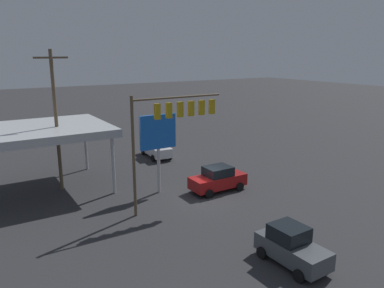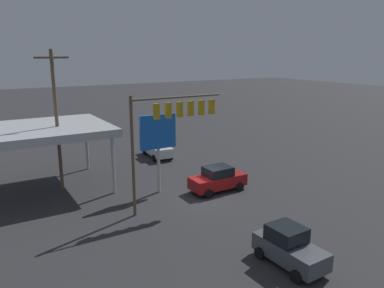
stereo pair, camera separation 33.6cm
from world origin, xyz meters
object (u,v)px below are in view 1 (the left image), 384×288
object	(u,v)px
price_sign	(158,135)
utility_pole	(56,119)
sedan_waiting	(218,179)
hatchback_crossing	(291,246)
traffic_signal_assembly	(172,120)
sedan_far	(156,148)

from	to	relation	value
price_sign	utility_pole	bearing A→B (deg)	-35.99
utility_pole	sedan_waiting	size ratio (longest dim) A/B	2.41
hatchback_crossing	traffic_signal_assembly	bearing A→B (deg)	-172.07
sedan_waiting	sedan_far	xyz separation A→B (m)	(-0.29, -11.15, 0.00)
hatchback_crossing	sedan_waiting	size ratio (longest dim) A/B	0.87
price_sign	sedan_far	bearing A→B (deg)	-115.30
hatchback_crossing	sedan_far	size ratio (longest dim) A/B	0.85
hatchback_crossing	sedan_waiting	distance (m)	10.72
traffic_signal_assembly	utility_pole	world-z (taller)	utility_pole
utility_pole	hatchback_crossing	distance (m)	19.00
utility_pole	price_sign	bearing A→B (deg)	144.01
utility_pole	price_sign	distance (m)	7.73
sedan_far	sedan_waiting	bearing A→B (deg)	3.04
hatchback_crossing	sedan_far	distance (m)	21.71
price_sign	sedan_waiting	distance (m)	5.70
utility_pole	traffic_signal_assembly	bearing A→B (deg)	127.75
utility_pole	sedan_far	world-z (taller)	utility_pole
utility_pole	price_sign	xyz separation A→B (m)	(-6.18, 4.49, -1.17)
traffic_signal_assembly	price_sign	size ratio (longest dim) A/B	1.31
utility_pole	sedan_waiting	xyz separation A→B (m)	(-10.18, 6.58, -4.66)
traffic_signal_assembly	hatchback_crossing	size ratio (longest dim) A/B	2.05
hatchback_crossing	sedan_far	world-z (taller)	hatchback_crossing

